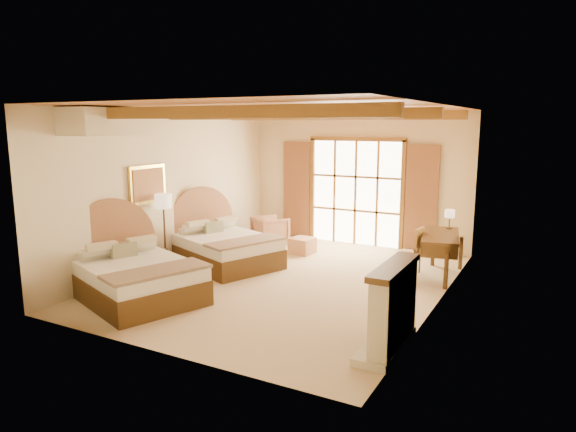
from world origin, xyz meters
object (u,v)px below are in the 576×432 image
Objects in this scene: bed_near at (131,274)px; armchair at (270,230)px; bed_far at (220,245)px; desk at (439,254)px; nightstand at (151,263)px.

bed_near is 3.52× the size of armchair.
bed_far is 2.10m from armchair.
desk is at bearing -158.95° from armchair.
armchair is 0.46× the size of desk.
desk is (4.21, 1.31, 0.04)m from bed_far.
bed_near is at bearing -52.89° from nightstand.
bed_far is (0.09, 2.44, -0.01)m from bed_near.
armchair is (0.07, 4.54, -0.08)m from bed_near.
bed_far reaches higher than nightstand.
bed_near is 2.44m from bed_far.
bed_far is at bearing 71.60° from nightstand.
bed_near is 1.27m from nightstand.
nightstand is at bearing -162.77° from desk.
armchair is at bearing 158.47° from desk.
desk is (4.90, 2.63, 0.18)m from nightstand.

